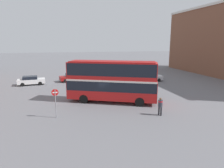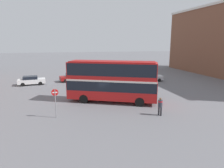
{
  "view_description": "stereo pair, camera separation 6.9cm",
  "coord_description": "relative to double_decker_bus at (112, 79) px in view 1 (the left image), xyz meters",
  "views": [
    {
      "loc": [
        -5.09,
        -22.42,
        7.08
      ],
      "look_at": [
        0.57,
        -0.05,
        2.2
      ],
      "focal_mm": 32.0,
      "sensor_mm": 36.0,
      "label": 1
    },
    {
      "loc": [
        -5.02,
        -22.43,
        7.08
      ],
      "look_at": [
        0.57,
        -0.05,
        2.2
      ],
      "focal_mm": 32.0,
      "sensor_mm": 36.0,
      "label": 2
    }
  ],
  "objects": [
    {
      "name": "pedestrian_foreground",
      "position": [
        3.48,
        -5.49,
        -1.71
      ],
      "size": [
        0.58,
        0.58,
        1.79
      ],
      "rotation": [
        0.0,
        0.0,
        3.55
      ],
      "color": "#232328",
      "rests_on": "ground_plane"
    },
    {
      "name": "double_decker_bus",
      "position": [
        0.0,
        0.0,
        0.0
      ],
      "size": [
        10.58,
        6.69,
        4.9
      ],
      "rotation": [
        0.0,
        0.0,
        -0.43
      ],
      "color": "red",
      "rests_on": "ground_plane"
    },
    {
      "name": "parked_car_kerb_near",
      "position": [
        -4.0,
        14.27,
        -2.04
      ],
      "size": [
        4.45,
        2.53,
        1.48
      ],
      "rotation": [
        0.0,
        0.0,
        3.33
      ],
      "color": "maroon",
      "rests_on": "ground_plane"
    },
    {
      "name": "no_entry_sign",
      "position": [
        -6.4,
        -3.68,
        -0.93
      ],
      "size": [
        0.64,
        0.08,
        2.81
      ],
      "color": "gray",
      "rests_on": "ground_plane"
    },
    {
      "name": "ground_plane",
      "position": [
        -0.57,
        0.05,
        -2.81
      ],
      "size": [
        240.0,
        240.0,
        0.0
      ],
      "primitive_type": "plane",
      "color": "slate"
    },
    {
      "name": "parked_car_kerb_far",
      "position": [
        -10.78,
        12.83,
        -2.06
      ],
      "size": [
        4.53,
        2.31,
        1.48
      ],
      "rotation": [
        0.0,
        0.0,
        0.1
      ],
      "color": "silver",
      "rests_on": "ground_plane"
    },
    {
      "name": "parked_car_side_street",
      "position": [
        10.14,
        10.99,
        -2.03
      ],
      "size": [
        4.27,
        2.28,
        1.55
      ],
      "rotation": [
        0.0,
        0.0,
        -0.11
      ],
      "color": "silver",
      "rests_on": "ground_plane"
    }
  ]
}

